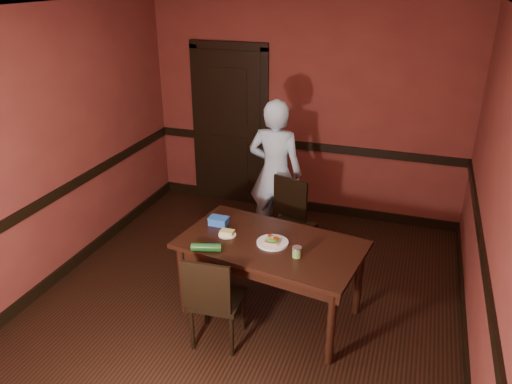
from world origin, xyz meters
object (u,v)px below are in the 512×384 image
Objects in this scene: chair_near at (218,297)px; sauce_jar at (297,252)px; chair_far at (291,225)px; person at (275,173)px; sandwich_plate at (273,242)px; food_tub at (219,221)px; cheese_saucer at (227,233)px; dining_table at (270,278)px.

sauce_jar is at bearing -154.23° from chair_near.
chair_far is 0.67m from person.
chair_near is (-0.26, -1.42, -0.02)m from chair_far.
chair_far is 0.99m from sandwich_plate.
chair_far reaches higher than chair_near.
person is 1.21m from food_tub.
sandwich_plate is at bearing -16.68° from food_tub.
cheese_saucer is at bearing -47.13° from food_tub.
person is (-0.37, 1.36, 0.48)m from dining_table.
sauce_jar is (0.33, -1.08, 0.34)m from chair_far.
cheese_saucer is at bearing 88.40° from person.
chair_far is at bearing 55.84° from food_tub.
sandwich_plate is at bearing -128.49° from chair_near.
sandwich_plate is 0.30m from sauce_jar.
cheese_saucer reaches higher than dining_table.
chair_near is 5.37× the size of cheese_saucer.
chair_near is (-0.31, -0.50, 0.06)m from dining_table.
person reaches higher than sauce_jar.
person is 1.36m from cheese_saucer.
person is at bearing 105.87° from sandwich_plate.
chair_near is 0.80m from food_tub.
person is at bearing 114.13° from dining_table.
dining_table is 0.59m from chair_near.
food_tub is at bearing 163.19° from sandwich_plate.
chair_near is 3.10× the size of sandwich_plate.
chair_far is at bearing -104.65° from chair_near.
person is at bearing 80.58° from food_tub.
food_tub reaches higher than cheese_saucer.
cheese_saucer is (-0.43, 0.01, 0.00)m from sandwich_plate.
chair_far is 5.07× the size of food_tub.
dining_table is 9.86× the size of cheese_saucer.
chair_near is 9.26× the size of sauce_jar.
chair_near is 1.90m from person.
person reaches higher than chair_far.
food_tub is (-0.26, 0.67, 0.35)m from chair_near.
sandwich_plate is 1.73× the size of cheese_saucer.
cheese_saucer is at bearing -170.98° from dining_table.
person reaches higher than cheese_saucer.
cheese_saucer is (-0.69, 0.16, -0.03)m from sauce_jar.
person is 6.05× the size of sandwich_plate.
dining_table is 0.94× the size of person.
sandwich_plate is 2.98× the size of sauce_jar.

